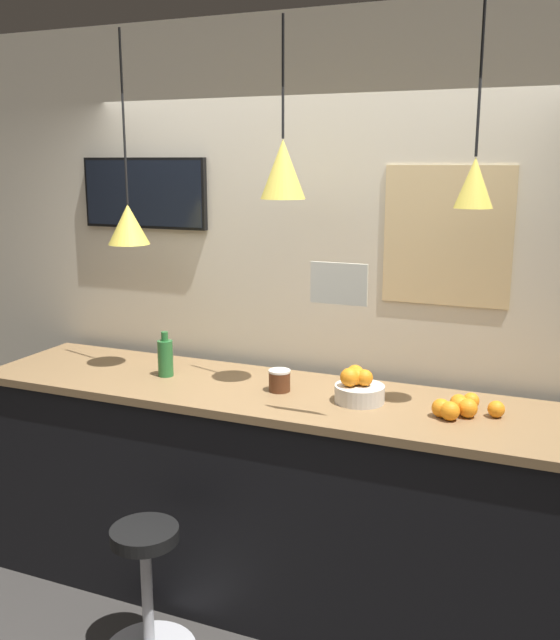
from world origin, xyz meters
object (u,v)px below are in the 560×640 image
(fruit_bowl, at_px, (358,387))
(juice_bottle, at_px, (165,357))
(spread_jar, at_px, (280,380))
(bar_stool, at_px, (147,582))
(mounted_tv, at_px, (144,193))

(fruit_bowl, height_order, juice_bottle, juice_bottle)
(fruit_bowl, xyz_separation_m, spread_jar, (-0.39, -0.00, -0.02))
(juice_bottle, height_order, spread_jar, juice_bottle)
(bar_stool, xyz_separation_m, juice_bottle, (-0.25, 0.62, 0.84))
(fruit_bowl, xyz_separation_m, mounted_tv, (-1.38, 0.40, 0.83))
(juice_bottle, distance_m, spread_jar, 0.63)
(juice_bottle, relative_size, mounted_tv, 0.30)
(juice_bottle, xyz_separation_m, spread_jar, (0.63, 0.00, -0.05))
(spread_jar, bearing_deg, bar_stool, -121.29)
(spread_jar, height_order, mounted_tv, mounted_tv)
(bar_stool, height_order, juice_bottle, juice_bottle)
(spread_jar, bearing_deg, fruit_bowl, 0.25)
(bar_stool, relative_size, fruit_bowl, 2.72)
(bar_stool, xyz_separation_m, mounted_tv, (-0.61, 1.03, 1.64))
(juice_bottle, height_order, mounted_tv, mounted_tv)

